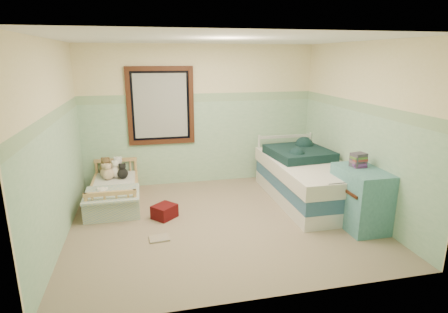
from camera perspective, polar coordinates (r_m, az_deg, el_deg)
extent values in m
cube|color=#6D6147|center=(5.36, -0.42, -10.08)|extent=(4.20, 3.60, 0.02)
cube|color=white|center=(4.84, -0.49, 17.94)|extent=(4.20, 3.60, 0.02)
cube|color=beige|center=(6.69, -3.74, 6.37)|extent=(4.20, 0.04, 2.50)
cube|color=beige|center=(3.27, 6.24, -3.29)|extent=(4.20, 0.04, 2.50)
cube|color=beige|center=(4.96, -24.90, 1.79)|extent=(0.04, 3.60, 2.50)
cube|color=beige|center=(5.76, 20.47, 3.97)|extent=(0.04, 3.60, 2.50)
cube|color=#86B691|center=(6.77, -3.64, 2.17)|extent=(4.20, 0.01, 1.50)
cube|color=#478256|center=(6.63, -3.76, 9.12)|extent=(4.20, 0.01, 0.15)
cube|color=#34190C|center=(6.55, -9.82, 7.75)|extent=(1.16, 0.06, 1.36)
cube|color=#B9B9B4|center=(6.56, -9.83, 7.76)|extent=(0.92, 0.01, 1.12)
cube|color=tan|center=(6.20, -16.60, -6.07)|extent=(0.73, 1.46, 0.19)
cube|color=white|center=(6.15, -16.71, -4.73)|extent=(0.67, 1.40, 0.12)
cube|color=#6893BB|center=(5.70, -17.04, -5.56)|extent=(0.79, 0.73, 0.03)
sphere|color=brown|center=(6.59, -17.86, -1.93)|extent=(0.22, 0.22, 0.22)
sphere|color=silver|center=(6.57, -16.12, -1.84)|extent=(0.22, 0.22, 0.22)
sphere|color=beige|center=(6.38, -17.56, -2.62)|extent=(0.19, 0.19, 0.19)
sphere|color=black|center=(6.36, -15.49, -2.55)|extent=(0.18, 0.18, 0.18)
sphere|color=white|center=(5.94, -18.28, -6.81)|extent=(0.26, 0.26, 0.26)
sphere|color=beige|center=(5.69, -18.02, -7.99)|extent=(0.22, 0.22, 0.22)
cube|color=white|center=(6.20, 12.83, -5.65)|extent=(1.08, 2.15, 0.22)
cube|color=navy|center=(6.13, 12.95, -3.73)|extent=(1.08, 2.15, 0.22)
cube|color=white|center=(6.06, 13.07, -1.76)|extent=(1.12, 2.20, 0.22)
cube|color=black|center=(6.25, 11.59, 0.57)|extent=(1.00, 1.05, 0.14)
cube|color=teal|center=(5.39, 20.44, -6.07)|extent=(0.51, 0.82, 0.82)
cube|color=#4E3230|center=(5.34, 20.18, -0.50)|extent=(0.22, 0.18, 0.19)
cube|color=#7A0405|center=(5.48, -9.25, -8.44)|extent=(0.42, 0.41, 0.20)
cube|color=gold|center=(4.93, -10.03, -12.44)|extent=(0.27, 0.22, 0.02)
sphere|color=white|center=(6.44, -16.42, -2.28)|extent=(0.20, 0.20, 0.20)
sphere|color=beige|center=(6.53, -18.01, -2.39)|extent=(0.16, 0.16, 0.16)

